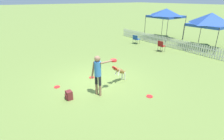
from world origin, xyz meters
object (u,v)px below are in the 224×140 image
(frisbee_near_dog, at_px, (57,87))
(handler_person, at_px, (99,71))
(folding_chair_blue_left, at_px, (161,45))
(canopy_tent_secondary, at_px, (166,13))
(folding_chair_center, at_px, (136,39))
(canopy_tent_main, at_px, (211,20))
(frisbee_near_handler, at_px, (92,77))
(leaping_dog, at_px, (120,71))
(frisbee_midfield, at_px, (150,96))
(backpack_on_grass, at_px, (69,95))

(frisbee_near_dog, bearing_deg, handler_person, 36.38)
(folding_chair_blue_left, height_order, canopy_tent_secondary, canopy_tent_secondary)
(folding_chair_blue_left, relative_size, folding_chair_center, 1.07)
(handler_person, height_order, folding_chair_center, handler_person)
(folding_chair_center, bearing_deg, canopy_tent_secondary, -103.56)
(frisbee_near_dog, bearing_deg, canopy_tent_main, 87.65)
(folding_chair_center, bearing_deg, frisbee_near_handler, 107.67)
(handler_person, height_order, folding_chair_blue_left, handler_person)
(canopy_tent_secondary, bearing_deg, leaping_dog, -61.90)
(frisbee_near_dog, bearing_deg, frisbee_midfield, 42.75)
(frisbee_midfield, bearing_deg, backpack_on_grass, -122.37)
(folding_chair_center, bearing_deg, canopy_tent_main, -154.40)
(frisbee_near_handler, xyz_separation_m, canopy_tent_secondary, (-3.99, 10.67, 2.49))
(handler_person, relative_size, frisbee_midfield, 6.55)
(folding_chair_blue_left, xyz_separation_m, canopy_tent_main, (1.55, 3.72, 1.79))
(handler_person, bearing_deg, frisbee_midfield, 32.41)
(frisbee_near_dog, height_order, folding_chair_blue_left, folding_chair_blue_left)
(leaping_dog, distance_m, folding_chair_center, 8.02)
(frisbee_near_dog, distance_m, canopy_tent_secondary, 13.36)
(handler_person, relative_size, folding_chair_center, 2.21)
(leaping_dog, distance_m, canopy_tent_main, 9.78)
(folding_chair_blue_left, xyz_separation_m, folding_chair_center, (-2.97, 0.15, -0.04))
(handler_person, bearing_deg, canopy_tent_secondary, 100.09)
(frisbee_midfield, distance_m, canopy_tent_main, 10.04)
(handler_person, height_order, leaping_dog, handler_person)
(folding_chair_blue_left, distance_m, canopy_tent_secondary, 5.29)
(folding_chair_blue_left, relative_size, canopy_tent_secondary, 0.29)
(frisbee_near_dog, bearing_deg, folding_chair_blue_left, 96.92)
(folding_chair_blue_left, bearing_deg, canopy_tent_secondary, -59.57)
(leaping_dog, bearing_deg, folding_chair_blue_left, -85.17)
(frisbee_near_dog, distance_m, backpack_on_grass, 1.34)
(leaping_dog, distance_m, backpack_on_grass, 2.69)
(frisbee_near_handler, bearing_deg, handler_person, -18.78)
(canopy_tent_main, bearing_deg, frisbee_near_dog, -92.35)
(folding_chair_center, height_order, canopy_tent_main, canopy_tent_main)
(frisbee_near_dog, height_order, canopy_tent_secondary, canopy_tent_secondary)
(leaping_dog, relative_size, frisbee_midfield, 4.23)
(folding_chair_blue_left, bearing_deg, backpack_on_grass, 99.35)
(frisbee_near_handler, bearing_deg, canopy_tent_main, 87.41)
(handler_person, bearing_deg, frisbee_near_dog, -160.34)
(frisbee_near_dog, relative_size, folding_chair_blue_left, 0.32)
(handler_person, xyz_separation_m, backpack_on_grass, (-0.40, -1.22, -0.94))
(leaping_dog, bearing_deg, folding_chair_center, -65.43)
(folding_chair_blue_left, bearing_deg, leaping_dog, 105.39)
(frisbee_near_handler, bearing_deg, frisbee_near_dog, -90.95)
(leaping_dog, xyz_separation_m, backpack_on_grass, (0.05, -2.66, -0.42))
(leaping_dog, xyz_separation_m, frisbee_near_handler, (-1.25, -0.86, -0.59))
(folding_chair_center, distance_m, canopy_tent_main, 6.04)
(handler_person, height_order, frisbee_midfield, handler_person)
(leaping_dog, relative_size, folding_chair_blue_left, 1.34)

